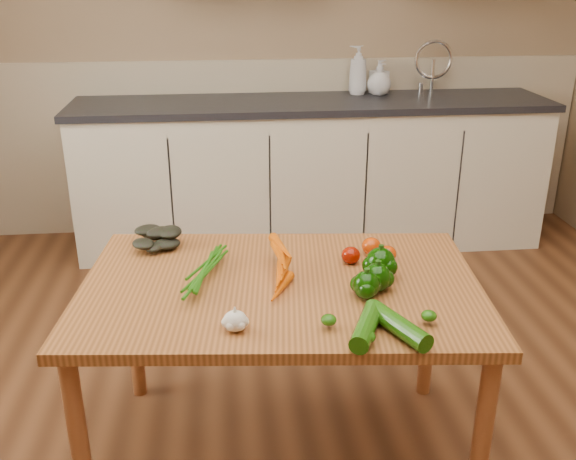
# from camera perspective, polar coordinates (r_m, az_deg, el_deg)

# --- Properties ---
(room) EXTENTS (4.04, 5.04, 2.64)m
(room) POSITION_cam_1_polar(r_m,az_deg,el_deg) (1.84, 5.01, 10.23)
(room) COLOR brown
(room) RESTS_ON ground
(counter_run) EXTENTS (2.84, 0.64, 1.14)m
(counter_run) POSITION_cam_1_polar(r_m,az_deg,el_deg) (4.00, 2.24, 5.23)
(counter_run) COLOR beige
(counter_run) RESTS_ON ground
(table) EXTENTS (1.36, 0.95, 0.69)m
(table) POSITION_cam_1_polar(r_m,az_deg,el_deg) (2.11, -0.64, -6.56)
(table) COLOR #A66130
(table) RESTS_ON ground
(soap_bottle_a) EXTENTS (0.12, 0.12, 0.29)m
(soap_bottle_a) POSITION_cam_1_polar(r_m,az_deg,el_deg) (4.08, 6.25, 13.95)
(soap_bottle_a) COLOR silver
(soap_bottle_a) RESTS_ON counter_run
(soap_bottle_b) EXTENTS (0.12, 0.12, 0.20)m
(soap_bottle_b) POSITION_cam_1_polar(r_m,az_deg,el_deg) (4.12, 8.10, 13.34)
(soap_bottle_b) COLOR silver
(soap_bottle_b) RESTS_ON counter_run
(soap_bottle_c) EXTENTS (0.20, 0.20, 0.19)m
(soap_bottle_c) POSITION_cam_1_polar(r_m,az_deg,el_deg) (4.08, 8.13, 13.13)
(soap_bottle_c) COLOR silver
(soap_bottle_c) RESTS_ON counter_run
(carrot_bunch) EXTENTS (0.25, 0.21, 0.06)m
(carrot_bunch) POSITION_cam_1_polar(r_m,az_deg,el_deg) (2.09, -2.86, -3.49)
(carrot_bunch) COLOR #E55E05
(carrot_bunch) RESTS_ON table
(leafy_greens) EXTENTS (0.18, 0.16, 0.09)m
(leafy_greens) POSITION_cam_1_polar(r_m,az_deg,el_deg) (2.36, -11.18, -0.46)
(leafy_greens) COLOR black
(leafy_greens) RESTS_ON table
(garlic_bulb) EXTENTS (0.07, 0.07, 0.06)m
(garlic_bulb) POSITION_cam_1_polar(r_m,az_deg,el_deg) (1.81, -4.72, -8.06)
(garlic_bulb) COLOR white
(garlic_bulb) RESTS_ON table
(pepper_a) EXTENTS (0.09, 0.09, 0.09)m
(pepper_a) POSITION_cam_1_polar(r_m,az_deg,el_deg) (2.03, 7.92, -4.21)
(pepper_a) COLOR #0B3202
(pepper_a) RESTS_ON table
(pepper_b) EXTENTS (0.10, 0.10, 0.10)m
(pepper_b) POSITION_cam_1_polar(r_m,az_deg,el_deg) (2.11, 8.21, -2.91)
(pepper_b) COLOR #0B3202
(pepper_b) RESTS_ON table
(pepper_c) EXTENTS (0.08, 0.08, 0.08)m
(pepper_c) POSITION_cam_1_polar(r_m,az_deg,el_deg) (1.98, 6.97, -4.87)
(pepper_c) COLOR #0B3202
(pepper_c) RESTS_ON table
(tomato_a) EXTENTS (0.06, 0.06, 0.06)m
(tomato_a) POSITION_cam_1_polar(r_m,az_deg,el_deg) (2.21, 5.61, -2.24)
(tomato_a) COLOR #8B1102
(tomato_a) RESTS_ON table
(tomato_b) EXTENTS (0.07, 0.07, 0.06)m
(tomato_b) POSITION_cam_1_polar(r_m,az_deg,el_deg) (2.28, 7.41, -1.42)
(tomato_b) COLOR #C63804
(tomato_b) RESTS_ON table
(tomato_c) EXTENTS (0.06, 0.06, 0.06)m
(tomato_c) POSITION_cam_1_polar(r_m,az_deg,el_deg) (2.23, 8.82, -2.11)
(tomato_c) COLOR #C63804
(tomato_c) RESTS_ON table
(zucchini_a) EXTENTS (0.14, 0.22, 0.06)m
(zucchini_a) POSITION_cam_1_polar(r_m,az_deg,el_deg) (1.81, 9.85, -8.40)
(zucchini_a) COLOR #184C08
(zucchini_a) RESTS_ON table
(zucchini_b) EXTENTS (0.14, 0.22, 0.06)m
(zucchini_b) POSITION_cam_1_polar(r_m,az_deg,el_deg) (1.80, 7.00, -8.46)
(zucchini_b) COLOR #184C08
(zucchini_b) RESTS_ON table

